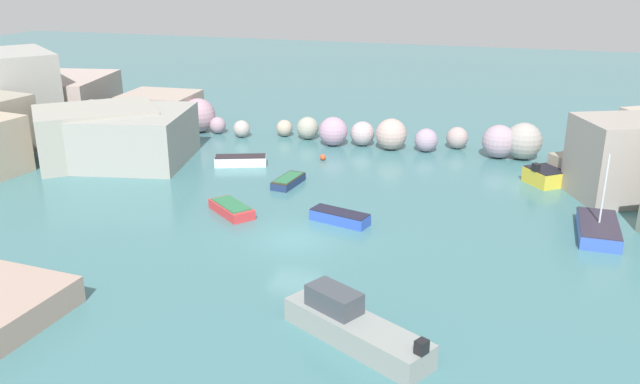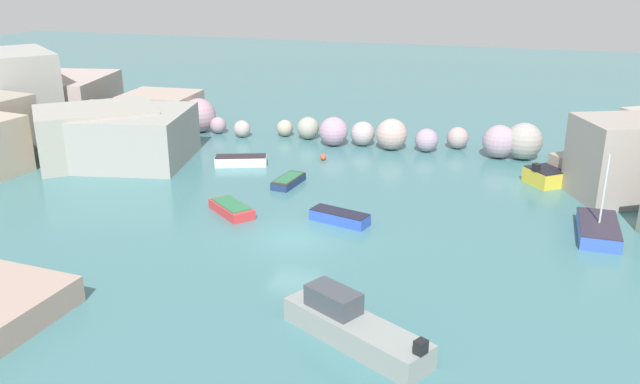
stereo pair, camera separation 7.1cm
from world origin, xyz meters
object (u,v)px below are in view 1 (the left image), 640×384
(channel_buoy, at_px, (323,157))
(moored_boat_5, at_px, (231,209))
(moored_boat_1, at_px, (340,217))
(moored_boat_6, at_px, (241,161))
(moored_boat_3, at_px, (353,326))
(moored_boat_4, at_px, (598,229))
(moored_boat_0, at_px, (288,181))
(moored_boat_2, at_px, (565,171))

(channel_buoy, relative_size, moored_boat_5, 0.13)
(moored_boat_1, bearing_deg, moored_boat_6, 154.03)
(moored_boat_3, height_order, moored_boat_4, moored_boat_4)
(channel_buoy, xyz_separation_m, moored_boat_0, (-0.59, -5.84, 0.06))
(moored_boat_5, bearing_deg, moored_boat_2, 70.83)
(moored_boat_4, bearing_deg, moored_boat_6, 76.31)
(moored_boat_6, bearing_deg, moored_boat_5, -90.23)
(moored_boat_1, relative_size, moored_boat_6, 0.93)
(moored_boat_1, relative_size, moored_boat_5, 1.04)
(channel_buoy, bearing_deg, moored_boat_3, -70.85)
(moored_boat_5, relative_size, moored_boat_6, 0.89)
(moored_boat_1, bearing_deg, moored_boat_2, 57.25)
(moored_boat_3, distance_m, moored_boat_4, 16.69)
(channel_buoy, height_order, moored_boat_4, moored_boat_4)
(moored_boat_0, relative_size, moored_boat_1, 0.85)
(moored_boat_1, xyz_separation_m, moored_boat_4, (13.43, 2.11, 0.06))
(moored_boat_3, bearing_deg, moored_boat_5, -18.88)
(moored_boat_0, xyz_separation_m, moored_boat_5, (-1.46, -5.61, 0.02))
(channel_buoy, height_order, moored_boat_0, moored_boat_0)
(moored_boat_0, distance_m, moored_boat_5, 5.80)
(moored_boat_2, xyz_separation_m, moored_boat_6, (-21.46, -2.85, -0.33))
(moored_boat_3, xyz_separation_m, moored_boat_5, (-9.80, 10.88, -0.36))
(moored_boat_1, height_order, moored_boat_2, moored_boat_2)
(moored_boat_5, bearing_deg, moored_boat_0, 114.28)
(channel_buoy, xyz_separation_m, moored_boat_2, (16.31, 0.01, 0.46))
(moored_boat_2, bearing_deg, channel_buoy, 141.71)
(moored_boat_1, height_order, moored_boat_6, moored_boat_6)
(moored_boat_0, height_order, moored_boat_5, moored_boat_5)
(channel_buoy, height_order, moored_boat_5, moored_boat_5)
(channel_buoy, bearing_deg, moored_boat_2, 0.04)
(moored_boat_1, relative_size, moored_boat_4, 0.78)
(moored_boat_4, height_order, moored_boat_6, moored_boat_4)
(moored_boat_5, height_order, moored_boat_6, moored_boat_6)
(moored_boat_5, bearing_deg, moored_boat_6, 148.67)
(channel_buoy, distance_m, moored_boat_1, 11.74)
(moored_boat_0, bearing_deg, moored_boat_6, -115.98)
(moored_boat_1, relative_size, moored_boat_3, 0.55)
(moored_boat_5, xyz_separation_m, moored_boat_6, (-3.10, 8.60, 0.05))
(moored_boat_5, bearing_deg, moored_boat_1, 43.22)
(moored_boat_0, height_order, moored_boat_2, moored_boat_2)
(channel_buoy, distance_m, moored_boat_4, 19.72)
(moored_boat_0, xyz_separation_m, moored_boat_2, (16.90, 5.85, 0.40))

